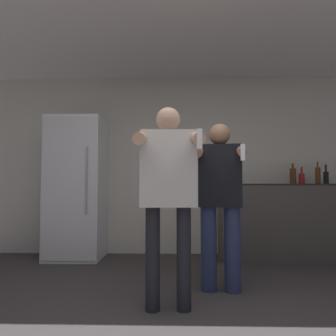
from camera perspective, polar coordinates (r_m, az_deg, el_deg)
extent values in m
cube|color=beige|center=(4.77, 1.45, 0.54)|extent=(7.00, 0.06, 2.55)
cube|color=silver|center=(3.68, 1.41, 22.73)|extent=(7.00, 3.35, 0.05)
cube|color=white|center=(4.61, -15.61, -3.36)|extent=(0.72, 0.65, 1.88)
cube|color=silver|center=(4.29, -16.91, -3.36)|extent=(0.69, 0.01, 1.81)
cylinder|color=#99999E|center=(4.20, -14.02, -2.13)|extent=(0.02, 0.02, 0.85)
cube|color=#47423D|center=(4.67, 18.74, -8.81)|extent=(1.57, 0.59, 0.99)
cube|color=#272421|center=(4.64, 18.63, -2.68)|extent=(1.60, 0.62, 0.01)
cylinder|color=#563314|center=(4.77, 20.90, -1.34)|extent=(0.08, 0.08, 0.21)
cylinder|color=#563314|center=(4.78, 20.87, 0.25)|extent=(0.03, 0.03, 0.06)
sphere|color=maroon|center=(4.78, 20.86, 0.58)|extent=(0.03, 0.03, 0.03)
cylinder|color=#563314|center=(4.90, 24.62, -1.22)|extent=(0.07, 0.07, 0.22)
cylinder|color=#563314|center=(4.90, 24.58, 0.58)|extent=(0.02, 0.02, 0.08)
sphere|color=silver|center=(4.90, 24.57, 1.06)|extent=(0.02, 0.02, 0.02)
cylinder|color=maroon|center=(4.81, 22.24, -1.72)|extent=(0.07, 0.07, 0.14)
cylinder|color=maroon|center=(4.82, 22.21, -0.31)|extent=(0.03, 0.03, 0.09)
sphere|color=silver|center=(4.82, 22.20, 0.25)|extent=(0.03, 0.03, 0.03)
cylinder|color=maroon|center=(4.56, 10.62, -1.53)|extent=(0.06, 0.06, 0.19)
cylinder|color=maroon|center=(4.57, 10.60, 0.28)|extent=(0.02, 0.02, 0.10)
sphere|color=#B29933|center=(4.57, 10.59, 0.88)|extent=(0.03, 0.03, 0.03)
cylinder|color=black|center=(4.94, 25.80, -1.54)|extent=(0.07, 0.07, 0.17)
cylinder|color=black|center=(4.94, 25.76, 0.00)|extent=(0.03, 0.03, 0.10)
sphere|color=#B29933|center=(4.95, 25.75, 0.57)|extent=(0.03, 0.03, 0.03)
cylinder|color=black|center=(2.66, -2.73, -15.43)|extent=(0.11, 0.11, 0.80)
cylinder|color=black|center=(2.66, 2.73, -15.41)|extent=(0.11, 0.11, 0.80)
cube|color=beige|center=(2.60, 0.00, -0.14)|extent=(0.45, 0.22, 0.60)
sphere|color=tan|center=(2.65, 0.00, 8.46)|extent=(0.19, 0.19, 0.19)
cylinder|color=tan|center=(2.46, -4.88, 5.22)|extent=(0.11, 0.36, 0.15)
cylinder|color=tan|center=(2.47, 5.00, 5.20)|extent=(0.11, 0.36, 0.15)
cube|color=white|center=(2.30, 5.44, 5.07)|extent=(0.04, 0.04, 0.14)
cylinder|color=navy|center=(3.16, 7.06, -13.72)|extent=(0.15, 0.15, 0.77)
cylinder|color=navy|center=(3.16, 11.14, -13.67)|extent=(0.15, 0.15, 0.77)
cube|color=black|center=(3.11, 8.99, -1.35)|extent=(0.42, 0.25, 0.58)
sphere|color=#9E7051|center=(3.14, 8.93, 5.80)|extent=(0.20, 0.20, 0.20)
cylinder|color=#9E7051|center=(2.98, 5.35, 2.83)|extent=(0.12, 0.32, 0.13)
cylinder|color=#9E7051|center=(2.98, 12.62, 2.88)|extent=(0.12, 0.32, 0.13)
cube|color=white|center=(2.83, 12.85, 2.66)|extent=(0.04, 0.04, 0.14)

